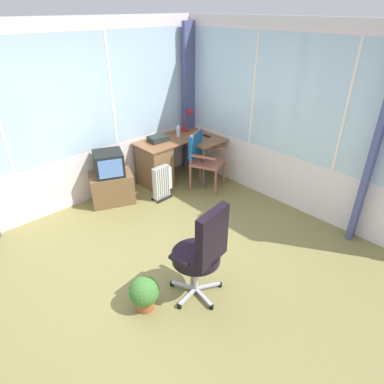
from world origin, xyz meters
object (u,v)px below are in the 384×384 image
Objects in this scene: tv_remote at (207,136)px; wooden_armchair at (201,153)px; spray_bottle at (178,131)px; office_chair at (203,249)px; space_heater at (163,182)px; tv_on_stand at (111,180)px; desk_lamp at (190,116)px; potted_plant at (144,293)px; desk at (158,163)px; paper_tray at (158,139)px.

wooden_armchair is (-0.36, -0.23, -0.15)m from tv_remote.
spray_bottle is (-0.35, 0.34, 0.09)m from tv_remote.
space_heater is at bearing 62.65° from office_chair.
desk_lamp is at bearing 2.47° from tv_on_stand.
tv_on_stand is (0.35, 2.37, -0.26)m from office_chair.
wooden_armchair is at bearing -22.41° from tv_on_stand.
spray_bottle reaches higher than potted_plant.
desk is 0.51m from space_heater.
paper_tray reaches higher than potted_plant.
tv_remote is 3.20m from potted_plant.
desk_lamp is at bearing 12.25° from spray_bottle.
office_chair is 2.91× the size of potted_plant.
tv_remote is 0.45m from wooden_armchair.
space_heater is (0.99, 1.91, -0.34)m from office_chair.
paper_tray is (-0.40, 0.05, -0.06)m from spray_bottle.
spray_bottle is 3.15m from potted_plant.
desk is 4.40× the size of paper_tray.
paper_tray is 2.90m from potted_plant.
paper_tray is (-0.76, 0.39, 0.03)m from tv_remote.
office_chair is at bearing -117.94° from desk.
potted_plant is at bearing -140.33° from desk_lamp.
desk is 3.21× the size of desk_lamp.
wooden_armchair is at bearing 46.37° from office_chair.
tv_remote is at bearing -87.52° from desk_lamp.
potted_plant is at bearing -146.10° from wooden_armchair.
office_chair is 2.41m from tv_on_stand.
space_heater is at bearing -123.15° from paper_tray.
tv_on_stand is (-1.71, -0.07, -0.64)m from desk_lamp.
space_heater is (-0.33, -0.51, -0.50)m from paper_tray.
tv_on_stand reaches higher than tv_remote.
paper_tray is 0.76m from wooden_armchair.
paper_tray is at bearing 61.38° from office_chair.
spray_bottle is at bearing 89.22° from wooden_armchair.
space_heater is (-0.25, -0.42, -0.12)m from desk.
desk is 0.96m from tv_remote.
desk_lamp reaches higher than paper_tray.
desk_lamp reaches higher than desk.
desk is 0.66m from spray_bottle.
paper_tray is (-0.74, -0.02, -0.23)m from desk_lamp.
desk_lamp is at bearing 7.21° from desk.
spray_bottle is at bearing 42.60° from potted_plant.
tv_remote is 0.14× the size of office_chair.
office_chair reaches higher than wooden_armchair.
space_heater is at bearing 171.31° from wooden_armchair.
paper_tray is 0.79m from space_heater.
potted_plant is at bearing -131.08° from paper_tray.
desk is 1.03m from desk_lamp.
spray_bottle reaches higher than wooden_armchair.
potted_plant is (-1.86, -2.14, -0.58)m from paper_tray.
tv_on_stand reaches higher than space_heater.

